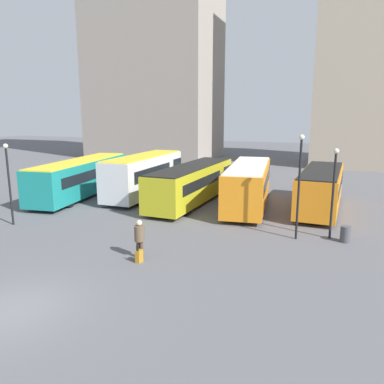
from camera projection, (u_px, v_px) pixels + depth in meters
ground_plane at (14, 310)px, 12.65m from camera, size 160.00×160.00×0.00m
building_block_left at (154, 16)px, 53.78m from camera, size 18.03×12.12×40.60m
bus_0 at (81, 176)px, 30.03m from camera, size 4.06×11.87×2.90m
bus_1 at (145, 174)px, 29.88m from camera, size 2.61×9.48×3.30m
bus_2 at (193, 182)px, 27.95m from camera, size 2.94×11.39×2.76m
bus_3 at (248, 184)px, 26.51m from camera, size 3.79×10.27×3.03m
bus_4 at (321, 188)px, 25.74m from camera, size 2.90×9.60×2.79m
traveler at (140, 236)px, 17.01m from camera, size 0.50×0.50×1.81m
suitcase at (139, 256)px, 16.67m from camera, size 0.24×0.36×0.82m
lamp_post_0 at (299, 179)px, 19.21m from camera, size 0.28×0.28×5.50m
lamp_post_1 at (334, 185)px, 19.38m from camera, size 0.28×0.28×4.79m
lamp_post_2 at (9, 177)px, 21.84m from camera, size 0.28×0.28×4.84m
trash_bin at (345, 234)px, 19.30m from camera, size 0.52×0.52×0.85m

